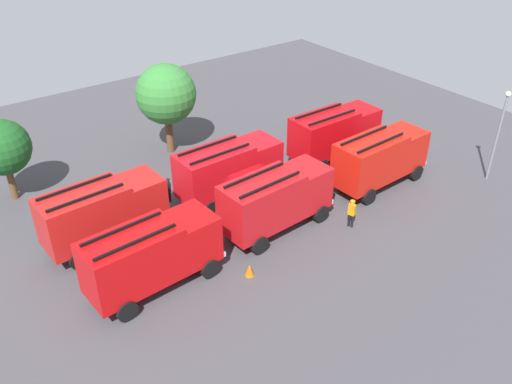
{
  "coord_description": "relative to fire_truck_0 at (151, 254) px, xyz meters",
  "views": [
    {
      "loc": [
        -16.99,
        -22.9,
        19.08
      ],
      "look_at": [
        0.0,
        0.0,
        1.4
      ],
      "focal_mm": 37.95,
      "sensor_mm": 36.0,
      "label": 1
    }
  ],
  "objects": [
    {
      "name": "fire_truck_3",
      "position": [
        -0.4,
        5.12,
        0.0
      ],
      "size": [
        7.31,
        3.05,
        3.88
      ],
      "rotation": [
        0.0,
        0.0,
        0.05
      ],
      "color": "red",
      "rests_on": "ground"
    },
    {
      "name": "firefighter_1",
      "position": [
        12.03,
        -2.2,
        -1.11
      ],
      "size": [
        0.35,
        0.47,
        1.83
      ],
      "rotation": [
        0.0,
        0.0,
        0.28
      ],
      "color": "black",
      "rests_on": "ground"
    },
    {
      "name": "fire_truck_0",
      "position": [
        0.0,
        0.0,
        0.0
      ],
      "size": [
        7.33,
        3.09,
        3.88
      ],
      "rotation": [
        0.0,
        0.0,
        0.06
      ],
      "color": "red",
      "rests_on": "ground"
    },
    {
      "name": "fire_truck_1",
      "position": [
        8.23,
        0.34,
        0.0
      ],
      "size": [
        7.33,
        3.08,
        3.88
      ],
      "rotation": [
        0.0,
        0.0,
        0.06
      ],
      "color": "red",
      "rests_on": "ground"
    },
    {
      "name": "fire_truck_4",
      "position": [
        8.04,
        4.97,
        0.0
      ],
      "size": [
        7.25,
        2.88,
        3.88
      ],
      "rotation": [
        0.0,
        0.0,
        0.02
      ],
      "color": "red",
      "rests_on": "ground"
    },
    {
      "name": "firefighter_0",
      "position": [
        4.63,
        6.9,
        -1.26
      ],
      "size": [
        0.32,
        0.46,
        1.61
      ],
      "rotation": [
        0.0,
        0.0,
        2.94
      ],
      "color": "black",
      "rests_on": "ground"
    },
    {
      "name": "traffic_cone_1",
      "position": [
        4.47,
        -2.21,
        -1.8
      ],
      "size": [
        0.5,
        0.5,
        0.71
      ],
      "primitive_type": "cone",
      "color": "#F2600C",
      "rests_on": "ground"
    },
    {
      "name": "tree_1",
      "position": [
        8.13,
        13.03,
        2.42
      ],
      "size": [
        4.39,
        4.39,
        6.8
      ],
      "color": "brown",
      "rests_on": "ground"
    },
    {
      "name": "fire_truck_2",
      "position": [
        16.96,
        0.21,
        0.0
      ],
      "size": [
        7.29,
        2.98,
        3.88
      ],
      "rotation": [
        0.0,
        0.0,
        0.04
      ],
      "color": "red",
      "rests_on": "ground"
    },
    {
      "name": "fire_truck_5",
      "position": [
        17.24,
        4.86,
        0.0
      ],
      "size": [
        7.21,
        2.77,
        3.88
      ],
      "rotation": [
        0.0,
        0.0,
        0.0
      ],
      "color": "red",
      "rests_on": "ground"
    },
    {
      "name": "lamppost",
      "position": [
        23.73,
        -3.81,
        1.64
      ],
      "size": [
        0.36,
        0.36,
        6.45
      ],
      "color": "slate",
      "rests_on": "ground"
    },
    {
      "name": "traffic_cone_0",
      "position": [
        4.02,
        2.33,
        -1.83
      ],
      "size": [
        0.45,
        0.45,
        0.64
      ],
      "primitive_type": "cone",
      "color": "#F2600C",
      "rests_on": "ground"
    },
    {
      "name": "tree_0",
      "position": [
        -3.34,
        13.23,
        1.54
      ],
      "size": [
        3.54,
        3.54,
        5.49
      ],
      "color": "brown",
      "rests_on": "ground"
    },
    {
      "name": "ground_plane",
      "position": [
        8.45,
        2.57,
        -2.15
      ],
      "size": [
        54.55,
        54.55,
        0.0
      ],
      "primitive_type": "plane",
      "color": "#423F44"
    }
  ]
}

